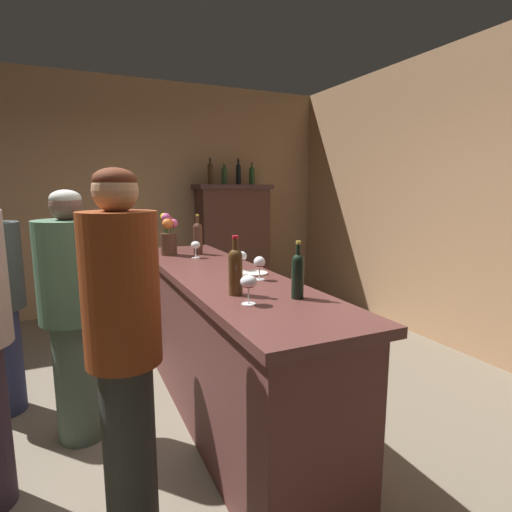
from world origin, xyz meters
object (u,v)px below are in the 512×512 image
Objects in this scene: wine_glass_spare at (196,246)px; wine_glass_rear at (259,263)px; wine_bottle_merlot at (298,274)px; display_cabinet at (233,242)px; patron_near_entrance at (74,309)px; wine_glass_mid at (242,257)px; patron_in_navy at (124,348)px; wine_glass_front at (249,283)px; display_bottle_midright at (252,175)px; display_bottle_midleft at (224,175)px; wine_bottle_syrah at (198,237)px; bar_counter at (223,345)px; cheese_plate at (255,273)px; flower_arrangement at (169,235)px; display_bottle_center at (239,173)px; display_bottle_left at (210,173)px; wine_bottle_pinot at (236,269)px.

wine_glass_rear is at bearing -82.14° from wine_glass_spare.
display_cabinet is at bearing 73.79° from wine_bottle_merlot.
wine_glass_spare is 1.09m from patron_near_entrance.
wine_glass_mid is 1.19m from patron_in_navy.
patron_in_navy is (-0.60, -0.05, -0.21)m from wine_glass_front.
wine_glass_mid is at bearing -115.49° from display_bottle_midright.
display_bottle_midright reaches higher than display_bottle_midleft.
wine_glass_mid is 0.08× the size of patron_in_navy.
display_cabinet is 4.77× the size of wine_bottle_syrah.
wine_bottle_merlot is (0.14, -0.76, 0.64)m from bar_counter.
display_bottle_midright is (1.24, 2.81, 0.73)m from cheese_plate.
cheese_plate is at bearing 74.66° from wine_glass_rear.
flower_arrangement is 0.22× the size of patron_near_entrance.
wine_bottle_syrah is (-0.05, 1.58, 0.02)m from wine_bottle_merlot.
display_bottle_midleft reaches higher than wine_glass_mid.
wine_glass_spare is 0.39× the size of display_bottle_center.
display_bottle_midleft is (1.02, 2.67, 1.24)m from bar_counter.
patron_near_entrance is (-1.06, 0.44, -0.28)m from wine_glass_rear.
bar_counter is 0.62m from wine_glass_mid.
wine_bottle_syrah is 2.51× the size of wine_glass_spare.
patron_in_navy is at bearing -137.81° from wine_glass_mid.
display_cabinet reaches higher than patron_near_entrance.
wine_glass_spare is (-0.13, 0.94, -0.00)m from wine_glass_rear.
patron_in_navy is at bearing -91.43° from patron_near_entrance.
cheese_plate is at bearing -36.61° from bar_counter.
patron_in_navy is at bearing -114.08° from display_bottle_left.
wine_bottle_pinot is 1.44m from flower_arrangement.
wine_bottle_merlot reaches higher than wine_glass_rear.
display_bottle_midleft is 0.17× the size of patron_in_navy.
display_bottle_left reaches higher than wine_glass_rear.
display_bottle_midleft reaches higher than wine_bottle_syrah.
display_bottle_left is (0.74, 1.86, 0.60)m from wine_bottle_syrah.
wine_glass_front is at bearing -110.39° from wine_glass_mid.
display_bottle_left reaches higher than cheese_plate.
wine_bottle_pinot is 0.54m from cheese_plate.
wine_bottle_syrah reaches higher than wine_glass_mid.
flower_arrangement is 0.21× the size of patron_in_navy.
display_bottle_midleft is (1.01, 2.04, 0.63)m from wine_glass_spare.
display_bottle_left is 0.98× the size of display_bottle_center.
wine_bottle_pinot reaches higher than wine_glass_rear.
patron_in_navy is (-0.87, -0.51, -0.20)m from wine_glass_rear.
wine_bottle_syrah is 0.22× the size of patron_near_entrance.
patron_near_entrance reaches higher than wine_glass_front.
cheese_plate is 0.10× the size of patron_in_navy.
wine_glass_spare is 2.56m from display_bottle_midright.
wine_glass_spare is 2.29m from display_bottle_left.
display_bottle_left is (0.69, 3.44, 0.62)m from wine_bottle_merlot.
display_bottle_center reaches higher than display_bottle_midright.
wine_glass_front is 0.79m from wine_glass_mid.
display_cabinet is 3.15m from wine_glass_rear.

